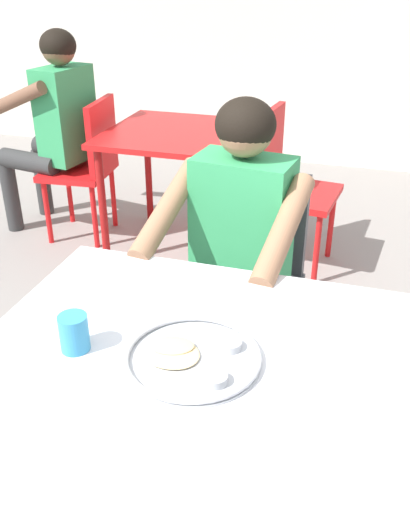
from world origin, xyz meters
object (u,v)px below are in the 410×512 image
(drinking_cup, at_px, (74,332))
(chair_red_right, at_px, (286,179))
(patron_background, at_px, (55,117))
(diner_foreground, at_px, (233,242))
(table_background_red, at_px, (178,147))
(chair_foreground, at_px, (251,267))
(chair_red_left, at_px, (89,160))
(thali_tray, at_px, (192,357))
(table_foreground, at_px, (191,386))

(drinking_cup, distance_m, chair_red_right, 1.99)
(chair_red_right, relative_size, patron_background, 0.71)
(diner_foreground, height_order, chair_red_right, diner_foreground)
(diner_foreground, distance_m, table_background_red, 1.39)
(drinking_cup, height_order, chair_foreground, chair_foreground)
(chair_red_left, height_order, chair_red_right, chair_red_right)
(diner_foreground, bearing_deg, patron_background, 138.75)
(drinking_cup, height_order, diner_foreground, diner_foreground)
(thali_tray, xyz_separation_m, drinking_cup, (-0.29, -0.04, 0.04))
(drinking_cup, height_order, patron_background, patron_background)
(thali_tray, height_order, chair_foreground, chair_foreground)
(table_background_red, distance_m, chair_red_left, 0.59)
(patron_background, bearing_deg, table_foreground, -52.58)
(chair_foreground, distance_m, patron_background, 1.79)
(thali_tray, height_order, chair_red_left, chair_red_left)
(table_background_red, relative_size, chair_red_left, 0.92)
(patron_background, bearing_deg, chair_red_left, -5.69)
(thali_tray, distance_m, table_background_red, 2.08)
(table_foreground, height_order, drinking_cup, drinking_cup)
(table_foreground, relative_size, chair_red_right, 1.22)
(chair_foreground, height_order, patron_background, patron_background)
(chair_foreground, bearing_deg, patron_background, 144.71)
(chair_red_right, bearing_deg, table_background_red, 178.35)
(diner_foreground, bearing_deg, table_foreground, -83.50)
(thali_tray, xyz_separation_m, diner_foreground, (-0.08, 0.71, -0.05))
(thali_tray, bearing_deg, chair_foreground, 93.74)
(drinking_cup, xyz_separation_m, table_background_red, (-0.43, 1.98, -0.17))
(chair_red_left, bearing_deg, drinking_cup, -62.94)
(chair_foreground, bearing_deg, chair_red_right, 91.69)
(chair_red_right, height_order, patron_background, patron_background)
(thali_tray, distance_m, diner_foreground, 0.72)
(drinking_cup, relative_size, diner_foreground, 0.08)
(diner_foreground, height_order, table_background_red, diner_foreground)
(thali_tray, xyz_separation_m, chair_foreground, (-0.06, 0.94, -0.27))
(diner_foreground, xyz_separation_m, chair_red_left, (-1.21, 1.23, -0.21))
(drinking_cup, xyz_separation_m, diner_foreground, (0.20, 0.75, -0.09))
(chair_red_left, bearing_deg, chair_foreground, -39.06)
(chair_foreground, distance_m, diner_foreground, 0.31)
(thali_tray, bearing_deg, table_foreground, -103.64)
(diner_foreground, xyz_separation_m, table_background_red, (-0.63, 1.23, -0.08))
(chair_foreground, bearing_deg, drinking_cup, -102.95)
(chair_red_right, bearing_deg, drinking_cup, -95.67)
(chair_foreground, relative_size, table_background_red, 1.09)
(thali_tray, relative_size, chair_red_left, 0.38)
(table_foreground, relative_size, chair_foreground, 1.24)
(table_foreground, relative_size, drinking_cup, 11.42)
(table_background_red, bearing_deg, diner_foreground, -62.73)
(table_foreground, bearing_deg, patron_background, 127.42)
(table_foreground, xyz_separation_m, thali_tray, (0.00, 0.01, 0.08))
(table_foreground, distance_m, patron_background, 2.48)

